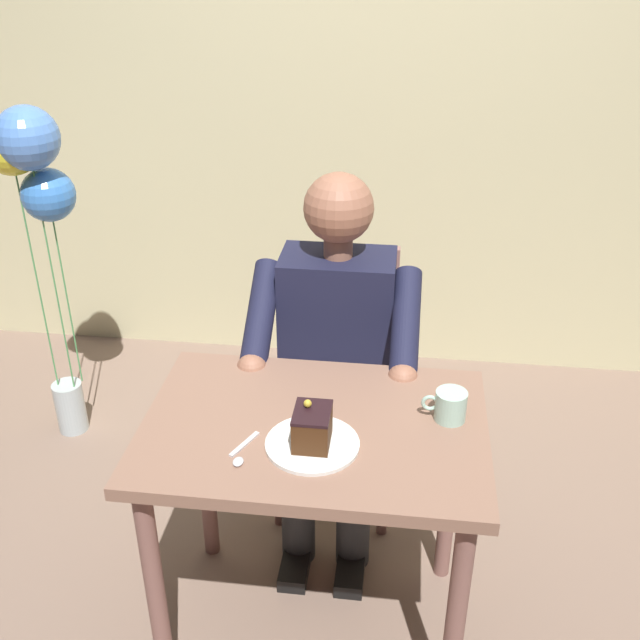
% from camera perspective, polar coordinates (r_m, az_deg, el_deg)
% --- Properties ---
extents(ground_plane, '(14.00, 14.00, 0.00)m').
position_cam_1_polar(ground_plane, '(2.44, -0.37, -22.15)').
color(ground_plane, '#826A5B').
extents(cafe_rear_panel, '(6.40, 0.12, 3.00)m').
position_cam_1_polar(cafe_rear_panel, '(3.23, 3.69, 21.52)').
color(cafe_rear_panel, beige).
rests_on(cafe_rear_panel, ground).
extents(dining_table, '(0.89, 0.62, 0.74)m').
position_cam_1_polar(dining_table, '(2.00, -0.43, -10.64)').
color(dining_table, '#896351').
rests_on(dining_table, ground).
extents(chair, '(0.42, 0.42, 0.92)m').
position_cam_1_polar(chair, '(2.60, 1.50, -3.54)').
color(chair, '#8F625D').
rests_on(chair, ground).
extents(seated_person, '(0.53, 0.58, 1.23)m').
position_cam_1_polar(seated_person, '(2.38, 1.11, -2.86)').
color(seated_person, '#1A1C36').
rests_on(seated_person, ground).
extents(dessert_plate, '(0.23, 0.23, 0.01)m').
position_cam_1_polar(dessert_plate, '(1.85, -0.59, -9.52)').
color(dessert_plate, white).
rests_on(dessert_plate, dining_table).
extents(cake_slice, '(0.09, 0.11, 0.11)m').
position_cam_1_polar(cake_slice, '(1.82, -0.60, -8.21)').
color(cake_slice, '#452712').
rests_on(cake_slice, dessert_plate).
extents(coffee_cup, '(0.12, 0.08, 0.08)m').
position_cam_1_polar(coffee_cup, '(1.95, 9.97, -6.46)').
color(coffee_cup, '#A9D4C1').
rests_on(coffee_cup, dining_table).
extents(dessert_spoon, '(0.06, 0.14, 0.01)m').
position_cam_1_polar(dessert_spoon, '(1.83, -6.09, -10.17)').
color(dessert_spoon, silver).
rests_on(dessert_spoon, dining_table).
extents(balloon_display, '(0.28, 0.25, 1.34)m').
position_cam_1_polar(balloon_display, '(2.85, -21.13, 9.31)').
color(balloon_display, '#B2C1C6').
rests_on(balloon_display, ground).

